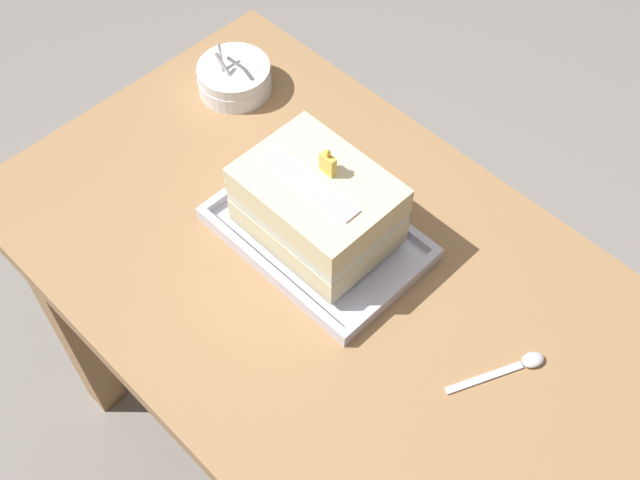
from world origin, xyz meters
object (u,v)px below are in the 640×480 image
Objects in this scene: birthday_cake at (317,205)px; serving_spoon_near_tray at (518,365)px; foil_tray at (318,235)px; bowl_stack at (234,78)px.

serving_spoon_near_tray is at bearing 6.89° from birthday_cake.
birthday_cake is (0.00, 0.00, 0.07)m from foil_tray.
bowl_stack is 0.92× the size of serving_spoon_near_tray.
foil_tray is at bearing -90.00° from birthday_cake.
bowl_stack is (-0.32, 0.12, -0.06)m from birthday_cake.
birthday_cake is 1.68× the size of bowl_stack.
birthday_cake reaches higher than bowl_stack.
foil_tray is at bearing -173.11° from serving_spoon_near_tray.
bowl_stack reaches higher than serving_spoon_near_tray.
foil_tray is 0.34m from bowl_stack.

